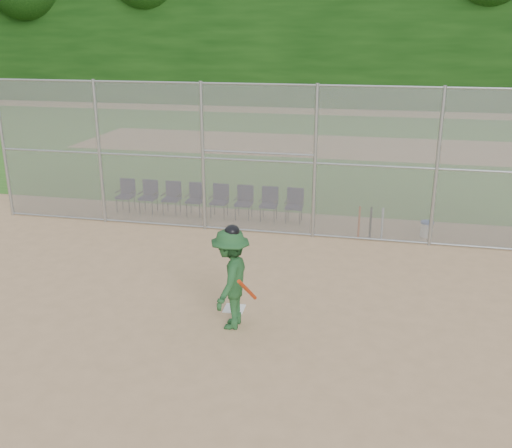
% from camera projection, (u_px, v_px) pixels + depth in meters
% --- Properties ---
extents(ground, '(100.00, 100.00, 0.00)m').
position_uv_depth(ground, '(228.00, 320.00, 10.80)').
color(ground, tan).
rests_on(ground, ground).
extents(grass_strip, '(100.00, 100.00, 0.00)m').
position_uv_depth(grass_strip, '(325.00, 146.00, 27.47)').
color(grass_strip, '#30651E').
rests_on(grass_strip, ground).
extents(dirt_patch_far, '(24.00, 24.00, 0.00)m').
position_uv_depth(dirt_patch_far, '(325.00, 146.00, 27.47)').
color(dirt_patch_far, tan).
rests_on(dirt_patch_far, ground).
extents(backstop_fence, '(16.09, 0.09, 4.00)m').
position_uv_depth(backstop_fence, '(277.00, 159.00, 14.77)').
color(backstop_fence, gray).
rests_on(backstop_fence, ground).
extents(treeline, '(81.00, 60.00, 11.00)m').
position_uv_depth(treeline, '(333.00, 26.00, 27.58)').
color(treeline, black).
rests_on(treeline, ground).
extents(home_plate, '(0.41, 0.41, 0.02)m').
position_uv_depth(home_plate, '(234.00, 309.00, 11.22)').
color(home_plate, white).
rests_on(home_plate, ground).
extents(batter_at_plate, '(0.88, 1.36, 1.98)m').
position_uv_depth(batter_at_plate, '(231.00, 278.00, 10.28)').
color(batter_at_plate, '#1F4D25').
rests_on(batter_at_plate, ground).
extents(water_cooler, '(0.34, 0.34, 0.43)m').
position_uv_depth(water_cooler, '(426.00, 229.00, 15.16)').
color(water_cooler, white).
rests_on(water_cooler, ground).
extents(spare_bats, '(0.66, 0.34, 0.84)m').
position_uv_depth(spare_bats, '(371.00, 223.00, 14.98)').
color(spare_bats, '#D84C14').
rests_on(spare_bats, ground).
extents(chair_0, '(0.54, 0.52, 0.96)m').
position_uv_depth(chair_0, '(125.00, 196.00, 17.29)').
color(chair_0, '#0E0E33').
rests_on(chair_0, ground).
extents(chair_1, '(0.54, 0.52, 0.96)m').
position_uv_depth(chair_1, '(148.00, 197.00, 17.14)').
color(chair_1, '#0E0E33').
rests_on(chair_1, ground).
extents(chair_2, '(0.54, 0.52, 0.96)m').
position_uv_depth(chair_2, '(171.00, 198.00, 16.99)').
color(chair_2, '#0E0E33').
rests_on(chair_2, ground).
extents(chair_3, '(0.54, 0.52, 0.96)m').
position_uv_depth(chair_3, '(195.00, 200.00, 16.84)').
color(chair_3, '#0E0E33').
rests_on(chair_3, ground).
extents(chair_4, '(0.54, 0.52, 0.96)m').
position_uv_depth(chair_4, '(219.00, 201.00, 16.69)').
color(chair_4, '#0E0E33').
rests_on(chair_4, ground).
extents(chair_5, '(0.54, 0.52, 0.96)m').
position_uv_depth(chair_5, '(244.00, 203.00, 16.54)').
color(chair_5, '#0E0E33').
rests_on(chair_5, ground).
extents(chair_6, '(0.54, 0.52, 0.96)m').
position_uv_depth(chair_6, '(269.00, 205.00, 16.39)').
color(chair_6, '#0E0E33').
rests_on(chair_6, ground).
extents(chair_7, '(0.54, 0.52, 0.96)m').
position_uv_depth(chair_7, '(294.00, 206.00, 16.24)').
color(chair_7, '#0E0E33').
rests_on(chair_7, ground).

